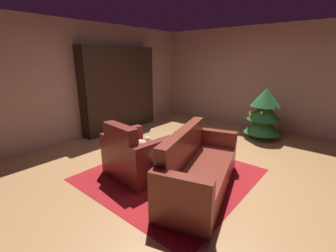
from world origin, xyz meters
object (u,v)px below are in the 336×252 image
coffee_table (166,153)px  bottle_on_table (175,141)px  armchair_red (136,157)px  bookshelf_unit (124,90)px  decorated_tree (264,113)px  book_stack_on_table (168,149)px  couch_red (198,171)px

coffee_table → bottle_on_table: 0.26m
bottle_on_table → coffee_table: bearing=-94.6°
armchair_red → bottle_on_table: (0.44, 0.47, 0.24)m
bookshelf_unit → coffee_table: bearing=-27.8°
decorated_tree → armchair_red: bearing=-107.2°
decorated_tree → bottle_on_table: bearing=-101.2°
book_stack_on_table → decorated_tree: (0.54, 2.84, 0.15)m
bottle_on_table → book_stack_on_table: bearing=-91.9°
bookshelf_unit → couch_red: 3.57m
bottle_on_table → decorated_tree: 2.73m
couch_red → coffee_table: couch_red is taller
armchair_red → book_stack_on_table: armchair_red is taller
couch_red → armchair_red: bearing=-165.1°
coffee_table → couch_red: bearing=1.2°
bookshelf_unit → decorated_tree: size_ratio=1.79×
bottle_on_table → decorated_tree: decorated_tree is taller
couch_red → decorated_tree: decorated_tree is taller
couch_red → coffee_table: size_ratio=2.57×
armchair_red → bottle_on_table: bearing=46.8°
armchair_red → bottle_on_table: 0.69m
coffee_table → bottle_on_table: bottle_on_table is taller
bookshelf_unit → armchair_red: bearing=-36.8°
bookshelf_unit → couch_red: bookshelf_unit is taller
book_stack_on_table → bookshelf_unit: bearing=153.0°
couch_red → book_stack_on_table: 0.61m
coffee_table → bottle_on_table: size_ratio=2.78×
bookshelf_unit → book_stack_on_table: bearing=-27.0°
armchair_red → bottle_on_table: size_ratio=3.73×
armchair_red → couch_red: (1.02, 0.27, -0.02)m
coffee_table → book_stack_on_table: bearing=74.9°
couch_red → coffee_table: 0.60m
bookshelf_unit → armchair_red: size_ratio=2.05×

